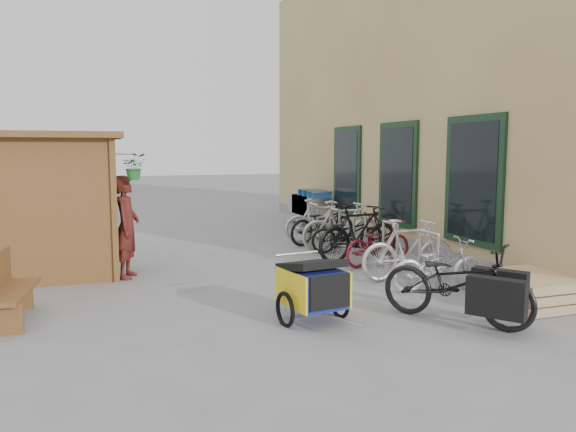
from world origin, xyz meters
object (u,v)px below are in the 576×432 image
object	(u,v)px
bike_4	(348,233)
bench	(5,288)
person_kiosk	(127,227)
bike_6	(323,223)
cargo_bike	(459,283)
pallet_stack	(529,289)
shopping_carts	(309,205)
bike_3	(359,233)
bike_7	(319,220)
child_trailer	(313,285)
bike_0	(439,265)
bike_1	(408,249)
kiosk	(49,185)
bike_2	(378,243)
bike_5	(342,226)

from	to	relation	value
bike_4	bench	bearing A→B (deg)	125.08
person_kiosk	bike_6	world-z (taller)	person_kiosk
bench	cargo_bike	distance (m)	5.56
pallet_stack	shopping_carts	xyz separation A→B (m)	(-0.00, 8.35, 0.40)
bike_3	bike_4	world-z (taller)	bike_3
bike_6	bike_7	world-z (taller)	bike_7
child_trailer	bike_6	distance (m)	5.82
pallet_stack	bike_6	distance (m)	5.63
bike_6	bike_7	bearing A→B (deg)	-23.70
bench	person_kiosk	world-z (taller)	person_kiosk
pallet_stack	bike_0	size ratio (longest dim) A/B	0.79
person_kiosk	cargo_bike	bearing A→B (deg)	-120.11
bench	bike_1	world-z (taller)	bike_1
person_kiosk	bike_1	size ratio (longest dim) A/B	1.01
child_trailer	person_kiosk	world-z (taller)	person_kiosk
kiosk	bike_0	distance (m)	6.31
person_kiosk	bike_4	xyz separation A→B (m)	(4.45, 0.87, -0.44)
bike_2	child_trailer	bearing A→B (deg)	123.68
bench	bike_5	bearing A→B (deg)	34.02
person_kiosk	bike_0	distance (m)	5.03
pallet_stack	bike_7	bearing A→B (deg)	96.74
shopping_carts	bike_2	distance (m)	5.34
bike_0	bike_2	distance (m)	2.01
shopping_carts	bike_3	bearing A→B (deg)	-100.07
kiosk	bike_6	bearing A→B (deg)	17.13
pallet_stack	bike_7	world-z (taller)	bike_7
cargo_bike	bike_3	distance (m)	3.91
bike_0	bike_4	world-z (taller)	bike_4
cargo_bike	bike_7	bearing A→B (deg)	48.42
bike_3	bike_7	distance (m)	2.40
cargo_bike	bike_4	xyz separation A→B (m)	(0.76, 4.77, -0.08)
kiosk	child_trailer	bearing A→B (deg)	-48.63
cargo_bike	bike_2	distance (m)	3.52
shopping_carts	bike_3	world-z (taller)	bike_3
bench	shopping_carts	distance (m)	9.58
person_kiosk	bike_7	distance (m)	5.02
child_trailer	bike_1	distance (m)	2.80
child_trailer	bike_2	world-z (taller)	bike_2
bike_0	bike_1	bearing A→B (deg)	7.53
person_kiosk	shopping_carts	bearing A→B (deg)	-30.11
kiosk	child_trailer	xyz separation A→B (m)	(3.18, -3.62, -1.09)
cargo_bike	bike_7	size ratio (longest dim) A/B	1.17
person_kiosk	bike_2	xyz separation A→B (m)	(4.42, -0.46, -0.44)
pallet_stack	bike_4	world-z (taller)	bike_4
cargo_bike	bike_5	distance (m)	5.00
person_kiosk	bike_0	size ratio (longest dim) A/B	1.12
shopping_carts	bench	bearing A→B (deg)	-134.13
bike_7	bike_5	bearing A→B (deg)	-178.07
cargo_bike	bike_4	size ratio (longest dim) A/B	1.24
bike_3	bike_5	world-z (taller)	bike_3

